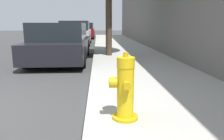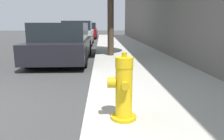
# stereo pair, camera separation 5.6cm
# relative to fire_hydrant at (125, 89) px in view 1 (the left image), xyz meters

# --- Properties ---
(sidewalk_slab) EXTENTS (2.67, 40.00, 0.15)m
(sidewalk_slab) POSITION_rel_fire_hydrant_xyz_m (0.85, 0.33, -0.44)
(sidewalk_slab) COLOR #A8A59E
(sidewalk_slab) RESTS_ON ground_plane
(fire_hydrant) EXTENTS (0.35, 0.36, 0.81)m
(fire_hydrant) POSITION_rel_fire_hydrant_xyz_m (0.00, 0.00, 0.00)
(fire_hydrant) COLOR #C39C11
(fire_hydrant) RESTS_ON sidewalk_slab
(parked_car_near) EXTENTS (1.81, 4.17, 1.30)m
(parked_car_near) POSITION_rel_fire_hydrant_xyz_m (-1.59, 5.16, 0.11)
(parked_car_near) COLOR black
(parked_car_near) RESTS_ON ground_plane
(parked_car_mid) EXTENTS (1.82, 3.80, 1.44)m
(parked_car_mid) POSITION_rel_fire_hydrant_xyz_m (-1.68, 11.24, 0.18)
(parked_car_mid) COLOR #B7B7BC
(parked_car_mid) RESTS_ON ground_plane
(parked_car_far) EXTENTS (1.84, 4.12, 1.36)m
(parked_car_far) POSITION_rel_fire_hydrant_xyz_m (-1.55, 17.37, 0.14)
(parked_car_far) COLOR maroon
(parked_car_far) RESTS_ON ground_plane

